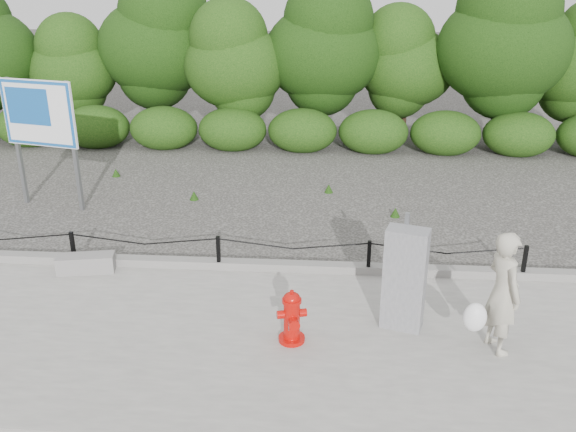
{
  "coord_description": "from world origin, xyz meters",
  "views": [
    {
      "loc": [
        1.84,
        -9.1,
        4.76
      ],
      "look_at": [
        1.15,
        0.2,
        1.0
      ],
      "focal_mm": 38.0,
      "sensor_mm": 36.0,
      "label": 1
    }
  ],
  "objects_px": {
    "concrete_block": "(86,263)",
    "advertising_sign": "(39,119)",
    "pedestrian": "(501,294)",
    "utility_cabinet": "(405,279)",
    "fire_hydrant": "(292,317)"
  },
  "relations": [
    {
      "from": "pedestrian",
      "to": "utility_cabinet",
      "type": "distance_m",
      "value": 1.27
    },
    {
      "from": "pedestrian",
      "to": "utility_cabinet",
      "type": "relative_size",
      "value": 1.02
    },
    {
      "from": "fire_hydrant",
      "to": "utility_cabinet",
      "type": "distance_m",
      "value": 1.65
    },
    {
      "from": "fire_hydrant",
      "to": "advertising_sign",
      "type": "bearing_deg",
      "value": 124.55
    },
    {
      "from": "pedestrian",
      "to": "advertising_sign",
      "type": "xyz_separation_m",
      "value": [
        -8.24,
        4.88,
        1.03
      ]
    },
    {
      "from": "pedestrian",
      "to": "concrete_block",
      "type": "xyz_separation_m",
      "value": [
        -6.26,
        1.79,
        -0.67
      ]
    },
    {
      "from": "fire_hydrant",
      "to": "advertising_sign",
      "type": "height_order",
      "value": "advertising_sign"
    },
    {
      "from": "concrete_block",
      "to": "advertising_sign",
      "type": "bearing_deg",
      "value": 122.6
    },
    {
      "from": "utility_cabinet",
      "to": "advertising_sign",
      "type": "height_order",
      "value": "advertising_sign"
    },
    {
      "from": "utility_cabinet",
      "to": "fire_hydrant",
      "type": "bearing_deg",
      "value": -144.84
    },
    {
      "from": "pedestrian",
      "to": "advertising_sign",
      "type": "distance_m",
      "value": 9.63
    },
    {
      "from": "pedestrian",
      "to": "concrete_block",
      "type": "distance_m",
      "value": 6.54
    },
    {
      "from": "concrete_block",
      "to": "utility_cabinet",
      "type": "relative_size",
      "value": 0.57
    },
    {
      "from": "advertising_sign",
      "to": "fire_hydrant",
      "type": "bearing_deg",
      "value": -27.5
    },
    {
      "from": "fire_hydrant",
      "to": "pedestrian",
      "type": "xyz_separation_m",
      "value": [
        2.69,
        0.02,
        0.45
      ]
    }
  ]
}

